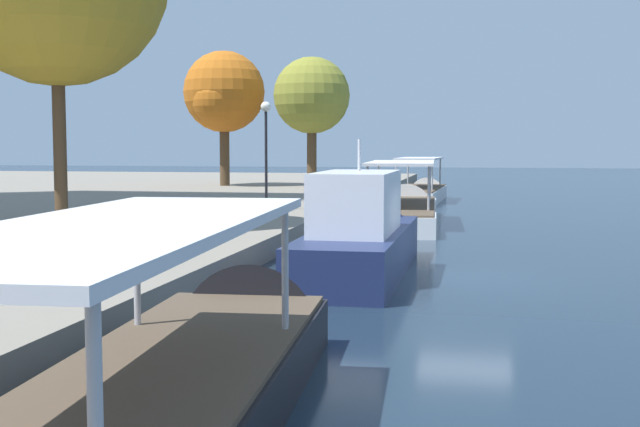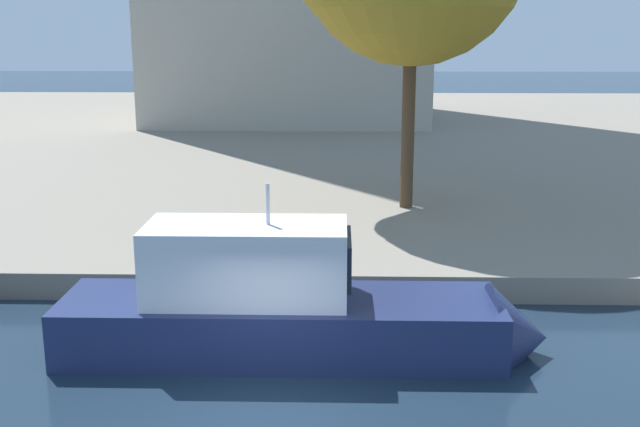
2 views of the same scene
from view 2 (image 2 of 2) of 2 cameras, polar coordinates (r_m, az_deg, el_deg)
name	(u,v)px [view 2 (image 2 of 2)]	position (r m, az deg, el deg)	size (l,w,h in m)	color
ground_plane	(264,418)	(14.08, -4.14, -14.93)	(220.00, 220.00, 0.00)	#192838
dock_promenade	(318,137)	(46.16, -0.15, 5.72)	(120.00, 55.00, 0.70)	gray
motor_yacht_2	(301,317)	(16.28, -1.44, -7.67)	(10.19, 2.43, 4.41)	navy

